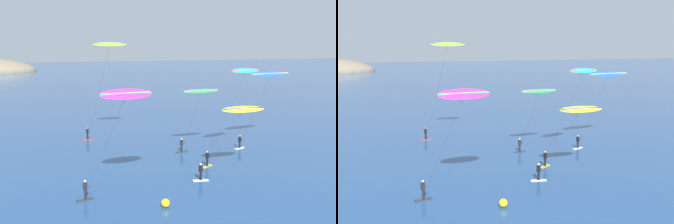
# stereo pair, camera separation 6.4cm
# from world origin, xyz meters

# --- Properties ---
(kitesurfer_blue) EXTENTS (8.60, 2.06, 9.47)m
(kitesurfer_blue) POSITION_xyz_m (21.85, 22.51, 8.40)
(kitesurfer_blue) COLOR silver
(kitesurfer_blue) RESTS_ON ground
(kitesurfer_yellow) EXTENTS (7.35, 1.58, 6.95)m
(kitesurfer_yellow) POSITION_xyz_m (11.48, 12.21, 6.07)
(kitesurfer_yellow) COLOR silver
(kitesurfer_yellow) RESTS_ON ground
(kitesurfer_green) EXTENTS (5.62, 1.25, 7.53)m
(kitesurfer_green) POSITION_xyz_m (12.42, 23.03, 6.55)
(kitesurfer_green) COLOR #2D2D33
(kitesurfer_green) RESTS_ON ground
(kitesurfer_magenta) EXTENTS (6.81, 1.83, 9.12)m
(kitesurfer_magenta) POSITION_xyz_m (-0.07, 11.61, 8.03)
(kitesurfer_magenta) COLOR #2D2D33
(kitesurfer_magenta) RESTS_ON ground
(kitesurfer_lime) EXTENTS (6.39, 1.91, 13.14)m
(kitesurfer_lime) POSITION_xyz_m (3.97, 33.42, 11.77)
(kitesurfer_lime) COLOR red
(kitesurfer_lime) RESTS_ON ground
(kitesurfer_cyan) EXTENTS (8.43, 3.43, 10.22)m
(kitesurfer_cyan) POSITION_xyz_m (15.06, 17.83, 8.84)
(kitesurfer_cyan) COLOR yellow
(kitesurfer_cyan) RESTS_ON ground
(marker_buoy) EXTENTS (0.70, 0.70, 0.70)m
(marker_buoy) POSITION_xyz_m (2.13, 7.50, 0.35)
(marker_buoy) COLOR yellow
(marker_buoy) RESTS_ON ground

